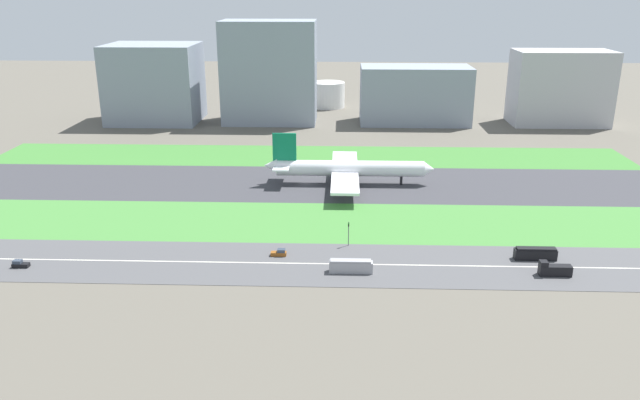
% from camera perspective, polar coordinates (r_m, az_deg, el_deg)
% --- Properties ---
extents(ground_plane, '(800.00, 800.00, 0.00)m').
position_cam_1_polar(ground_plane, '(241.25, -1.31, 1.50)').
color(ground_plane, '#5B564C').
extents(runway, '(280.00, 46.00, 0.10)m').
position_cam_1_polar(runway, '(241.23, -1.31, 1.51)').
color(runway, '#38383D').
rests_on(runway, ground_plane).
extents(grass_median_north, '(280.00, 36.00, 0.10)m').
position_cam_1_polar(grass_median_north, '(280.53, -0.83, 4.04)').
color(grass_median_north, '#3D7A33').
rests_on(grass_median_north, ground_plane).
extents(grass_median_south, '(280.00, 36.00, 0.10)m').
position_cam_1_polar(grass_median_south, '(202.60, -1.97, -1.98)').
color(grass_median_south, '#427F38').
rests_on(grass_median_south, ground_plane).
extents(highway, '(280.00, 28.00, 0.10)m').
position_cam_1_polar(highway, '(173.21, -2.70, -5.79)').
color(highway, '#4C4C4F').
rests_on(highway, ground_plane).
extents(highway_centerline, '(266.00, 0.50, 0.01)m').
position_cam_1_polar(highway_centerline, '(173.19, -2.70, -5.77)').
color(highway_centerline, silver).
rests_on(highway_centerline, highway).
extents(airliner, '(65.00, 56.00, 19.70)m').
position_cam_1_polar(airliner, '(239.05, 2.36, 2.89)').
color(airliner, white).
rests_on(airliner, runway).
extents(car_1, '(4.40, 1.80, 2.00)m').
position_cam_1_polar(car_1, '(177.70, -3.73, -4.83)').
color(car_1, brown).
rests_on(car_1, highway).
extents(car_0, '(4.40, 1.80, 2.00)m').
position_cam_1_polar(car_0, '(188.95, -25.67, -5.29)').
color(car_0, black).
rests_on(car_0, highway).
extents(bus_1, '(11.60, 2.50, 3.50)m').
position_cam_1_polar(bus_1, '(184.67, 19.03, -4.64)').
color(bus_1, black).
rests_on(bus_1, highway).
extents(bus_0, '(11.60, 2.50, 3.50)m').
position_cam_1_polar(bus_0, '(167.41, 2.83, -6.04)').
color(bus_0, '#99999E').
rests_on(bus_0, highway).
extents(truck_1, '(8.40, 2.50, 4.00)m').
position_cam_1_polar(truck_1, '(176.68, 20.56, -5.97)').
color(truck_1, black).
rests_on(truck_1, highway).
extents(traffic_light, '(0.36, 0.50, 7.20)m').
position_cam_1_polar(traffic_light, '(182.92, 2.62, -2.95)').
color(traffic_light, '#4C4C51').
rests_on(traffic_light, highway).
extents(terminal_building, '(48.54, 38.93, 42.19)m').
position_cam_1_polar(terminal_building, '(362.60, -14.85, 10.25)').
color(terminal_building, gray).
rests_on(terminal_building, ground_plane).
extents(hangar_building, '(50.51, 29.28, 54.71)m').
position_cam_1_polar(hangar_building, '(348.86, -4.62, 11.53)').
color(hangar_building, gray).
rests_on(hangar_building, ground_plane).
extents(office_tower, '(59.33, 27.88, 30.91)m').
position_cam_1_polar(office_tower, '(350.61, 8.63, 9.45)').
color(office_tower, gray).
rests_on(office_tower, ground_plane).
extents(cargo_warehouse, '(50.96, 26.35, 39.57)m').
position_cam_1_polar(cargo_warehouse, '(367.10, 21.04, 9.52)').
color(cargo_warehouse, '#B2B2B7').
rests_on(cargo_warehouse, ground_plane).
extents(fuel_tank_west, '(20.48, 20.48, 16.37)m').
position_cam_1_polar(fuel_tank_west, '(395.67, -3.43, 9.64)').
color(fuel_tank_west, silver).
rests_on(fuel_tank_west, ground_plane).
extents(fuel_tank_centre, '(20.78, 20.78, 15.51)m').
position_cam_1_polar(fuel_tank_centre, '(394.10, 0.72, 9.57)').
color(fuel_tank_centre, silver).
rests_on(fuel_tank_centre, ground_plane).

